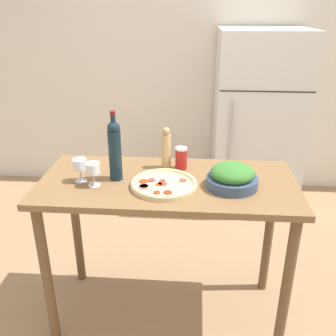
# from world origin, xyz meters

# --- Properties ---
(ground_plane) EXTENTS (14.00, 14.00, 0.00)m
(ground_plane) POSITION_xyz_m (0.00, 0.00, 0.00)
(ground_plane) COLOR #9E7A56
(wall_back) EXTENTS (6.40, 0.08, 2.60)m
(wall_back) POSITION_xyz_m (-0.00, 1.93, 1.30)
(wall_back) COLOR silver
(wall_back) RESTS_ON ground_plane
(refrigerator) EXTENTS (0.77, 0.71, 1.61)m
(refrigerator) POSITION_xyz_m (0.70, 1.53, 0.81)
(refrigerator) COLOR silver
(refrigerator) RESTS_ON ground_plane
(prep_counter) EXTENTS (1.39, 0.65, 0.92)m
(prep_counter) POSITION_xyz_m (0.00, 0.00, 0.79)
(prep_counter) COLOR brown
(prep_counter) RESTS_ON ground_plane
(wine_bottle) EXTENTS (0.07, 0.07, 0.38)m
(wine_bottle) POSITION_xyz_m (-0.28, -0.00, 1.10)
(wine_bottle) COLOR #142833
(wine_bottle) RESTS_ON prep_counter
(wine_glass_near) EXTENTS (0.08, 0.08, 0.13)m
(wine_glass_near) POSITION_xyz_m (-0.38, -0.09, 1.02)
(wine_glass_near) COLOR silver
(wine_glass_near) RESTS_ON prep_counter
(wine_glass_far) EXTENTS (0.08, 0.08, 0.13)m
(wine_glass_far) POSITION_xyz_m (-0.46, -0.04, 1.02)
(wine_glass_far) COLOR silver
(wine_glass_far) RESTS_ON prep_counter
(pepper_mill) EXTENTS (0.05, 0.05, 0.24)m
(pepper_mill) POSITION_xyz_m (-0.02, 0.18, 1.04)
(pepper_mill) COLOR tan
(pepper_mill) RESTS_ON prep_counter
(salad_bowl) EXTENTS (0.27, 0.27, 0.13)m
(salad_bowl) POSITION_xyz_m (0.34, -0.05, 0.98)
(salad_bowl) COLOR #384C6B
(salad_bowl) RESTS_ON prep_counter
(homemade_pizza) EXTENTS (0.35, 0.35, 0.03)m
(homemade_pizza) POSITION_xyz_m (-0.01, -0.07, 0.94)
(homemade_pizza) COLOR #DBC189
(homemade_pizza) RESTS_ON prep_counter
(salt_canister) EXTENTS (0.07, 0.07, 0.13)m
(salt_canister) POSITION_xyz_m (0.07, 0.17, 0.99)
(salt_canister) COLOR #B2231E
(salt_canister) RESTS_ON prep_counter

